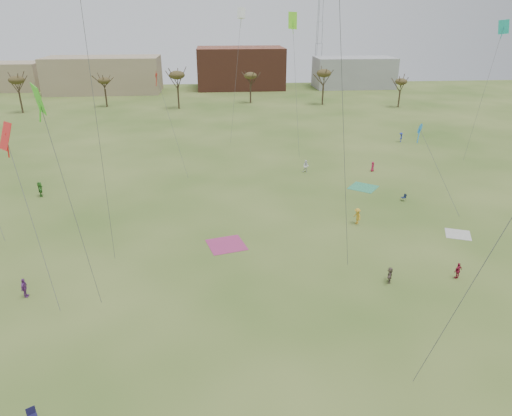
{
  "coord_description": "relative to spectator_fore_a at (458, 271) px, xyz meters",
  "views": [
    {
      "loc": [
        -3.36,
        -25.19,
        21.48
      ],
      "look_at": [
        0.0,
        12.0,
        5.5
      ],
      "focal_mm": 32.04,
      "sensor_mm": 36.0,
      "label": 1
    }
  ],
  "objects": [
    {
      "name": "flyer_mid_b",
      "position": [
        -5.49,
        11.83,
        0.17
      ],
      "size": [
        0.99,
        1.33,
        1.83
      ],
      "primitive_type": "imported",
      "rotation": [
        0.0,
        0.0,
        5.0
      ],
      "color": "gold",
      "rests_on": "ground"
    },
    {
      "name": "blanket_plum",
      "position": [
        -20.01,
        8.09,
        -0.75
      ],
      "size": [
        4.34,
        4.34,
        0.03
      ],
      "primitive_type": "cube",
      "rotation": [
        0.0,
        0.0,
        1.83
      ],
      "color": "#A43266",
      "rests_on": "ground"
    },
    {
      "name": "flyer_far_c",
      "position": [
        12.57,
        45.19,
        0.11
      ],
      "size": [
        1.08,
        1.28,
        1.72
      ],
      "primitive_type": "imported",
      "rotation": [
        0.0,
        0.0,
        4.23
      ],
      "color": "navy",
      "rests_on": "ground"
    },
    {
      "name": "blanket_olive",
      "position": [
        -1.27,
        22.89,
        -0.75
      ],
      "size": [
        4.68,
        4.68,
        0.03
      ],
      "primitive_type": "cube",
      "rotation": [
        0.0,
        0.0,
        2.48
      ],
      "color": "#349163",
      "rests_on": "ground"
    },
    {
      "name": "flyer_far_b",
      "position": [
        2.13,
        29.44,
        -0.03
      ],
      "size": [
        0.74,
        0.84,
        1.45
      ],
      "primitive_type": "imported",
      "rotation": [
        0.0,
        0.0,
        1.07
      ],
      "color": "#A81C3E",
      "rests_on": "ground"
    },
    {
      "name": "ground",
      "position": [
        -17.35,
        -7.57,
        -0.75
      ],
      "size": [
        260.0,
        260.0,
        0.0
      ],
      "primitive_type": "plane",
      "color": "#325119",
      "rests_on": "ground"
    },
    {
      "name": "spectator_mid_d",
      "position": [
        -36.71,
        0.45,
        0.1
      ],
      "size": [
        0.42,
        1.0,
        1.7
      ],
      "primitive_type": "imported",
      "rotation": [
        0.0,
        0.0,
        1.57
      ],
      "color": "#7C3B8E",
      "rests_on": "ground"
    },
    {
      "name": "camp_chair_right",
      "position": [
        2.24,
        17.88,
        -0.49
      ],
      "size": [
        0.61,
        0.57,
        0.87
      ],
      "rotation": [
        0.0,
        0.0,
        4.86
      ],
      "color": "#141E37",
      "rests_on": "ground"
    },
    {
      "name": "spectator_mid_e",
      "position": [
        -7.73,
        29.91,
        0.14
      ],
      "size": [
        1.01,
        0.87,
        1.77
      ],
      "primitive_type": "imported",
      "rotation": [
        0.0,
        0.0,
        6.02
      ],
      "color": "white",
      "rests_on": "ground"
    },
    {
      "name": "building_grey",
      "position": [
        22.65,
        110.43,
        3.75
      ],
      "size": [
        24.0,
        12.0,
        9.0
      ],
      "primitive_type": "cube",
      "color": "gray",
      "rests_on": "ground"
    },
    {
      "name": "spectator_fore_c",
      "position": [
        -6.2,
        -0.12,
        -0.02
      ],
      "size": [
        0.91,
        1.42,
        1.46
      ],
      "primitive_type": "imported",
      "rotation": [
        0.0,
        0.0,
        4.32
      ],
      "color": "brown",
      "rests_on": "ground"
    },
    {
      "name": "radio_tower",
      "position": [
        12.65,
        117.43,
        18.46
      ],
      "size": [
        1.51,
        1.72,
        41.0
      ],
      "color": "#9EA3A8",
      "rests_on": "ground"
    },
    {
      "name": "building_brick",
      "position": [
        -12.35,
        112.43,
        5.25
      ],
      "size": [
        26.0,
        16.0,
        12.0
      ],
      "primitive_type": "cube",
      "color": "brown",
      "rests_on": "ground"
    },
    {
      "name": "spectator_fore_a",
      "position": [
        0.0,
        0.0,
        0.0
      ],
      "size": [
        0.95,
        0.67,
        1.5
      ],
      "primitive_type": "imported",
      "rotation": [
        0.0,
        0.0,
        3.53
      ],
      "color": "maroon",
      "rests_on": "ground"
    },
    {
      "name": "blanket_cream",
      "position": [
        4.39,
        8.25,
        -0.75
      ],
      "size": [
        3.25,
        3.25,
        0.03
      ],
      "primitive_type": "cube",
      "rotation": [
        0.0,
        0.0,
        2.75
      ],
      "color": "beige",
      "rests_on": "ground"
    },
    {
      "name": "building_tan_west",
      "position": [
        -82.35,
        114.43,
        3.25
      ],
      "size": [
        20.0,
        12.0,
        8.0
      ],
      "primitive_type": "cube",
      "color": "#937F60",
      "rests_on": "ground"
    },
    {
      "name": "building_tan",
      "position": [
        -52.35,
        107.43,
        4.25
      ],
      "size": [
        32.0,
        14.0,
        10.0
      ],
      "primitive_type": "cube",
      "color": "#937F60",
      "rests_on": "ground"
    },
    {
      "name": "flyer_far_a",
      "position": [
        -43.1,
        23.56,
        0.2
      ],
      "size": [
        1.03,
        1.86,
        1.91
      ],
      "primitive_type": "imported",
      "rotation": [
        0.0,
        0.0,
        1.85
      ],
      "color": "#377A28",
      "rests_on": "ground"
    },
    {
      "name": "kites_aloft",
      "position": [
        -17.62,
        23.39,
        18.99
      ],
      "size": [
        64.37,
        60.41,
        27.74
      ],
      "color": "red",
      "rests_on": "ground"
    },
    {
      "name": "tree_line",
      "position": [
        -20.2,
        71.55,
        6.34
      ],
      "size": [
        117.44,
        49.32,
        8.91
      ],
      "color": "#3A2B1E",
      "rests_on": "ground"
    }
  ]
}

